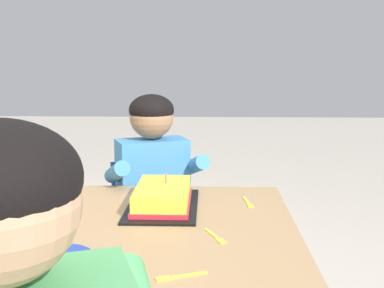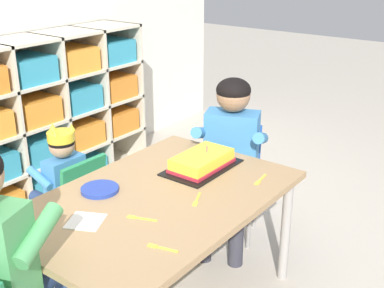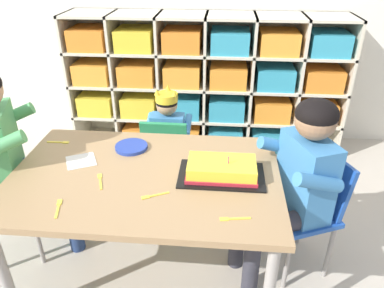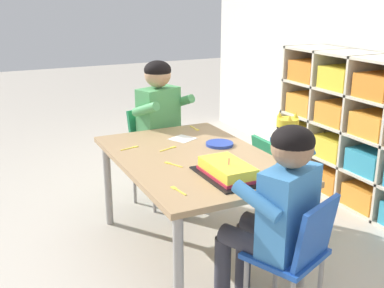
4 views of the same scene
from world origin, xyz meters
TOP-DOWN VIEW (x-y plane):
  - storage_cubby_shelf at (0.21, 1.46)m, footprint 2.23×0.39m
  - activity_table at (0.00, 0.00)m, footprint 1.29×0.85m
  - classroom_chair_blue at (0.01, 0.59)m, footprint 0.31×0.31m
  - child_with_crown at (0.01, 0.70)m, footprint 0.30×0.31m
  - adult_helper_seated at (-0.71, 0.11)m, footprint 0.48×0.46m
  - classroom_chair_guest_side at (0.83, 0.12)m, footprint 0.43×0.42m
  - guest_at_table_side at (0.72, 0.08)m, footprint 0.49×0.47m
  - birthday_cake_on_tray at (0.36, 0.02)m, footprint 0.40×0.25m
  - paper_plate_stack at (-0.12, 0.24)m, footprint 0.17×0.17m
  - paper_napkin_square at (-0.34, 0.09)m, footprint 0.19×0.19m
  - fork_near_child_seat at (0.07, -0.17)m, footprint 0.12×0.07m
  - fork_near_cake_tray at (0.42, -0.29)m, footprint 0.13×0.03m
  - fork_beside_plate_stack at (-0.31, -0.28)m, footprint 0.05×0.12m
  - fork_at_table_front_edge at (-0.53, 0.27)m, footprint 0.12×0.02m
  - fork_by_napkin at (-0.19, -0.07)m, footprint 0.06×0.13m

SIDE VIEW (x-z plane):
  - classroom_chair_blue at x=0.01m, z-range 0.05..0.70m
  - classroom_chair_guest_side at x=0.83m, z-range 0.06..0.73m
  - child_with_crown at x=0.01m, z-range 0.10..0.91m
  - storage_cubby_shelf at x=0.21m, z-range 0.00..1.11m
  - activity_table at x=0.00m, z-range 0.25..0.87m
  - guest_at_table_side at x=0.72m, z-range 0.11..1.10m
  - paper_napkin_square at x=-0.34m, z-range 0.62..0.62m
  - fork_near_child_seat at x=0.07m, z-range 0.62..0.62m
  - fork_near_cake_tray at x=0.42m, z-range 0.62..0.62m
  - fork_beside_plate_stack at x=-0.31m, z-range 0.62..0.62m
  - fork_at_table_front_edge at x=-0.53m, z-range 0.62..0.62m
  - fork_by_napkin at x=-0.19m, z-range 0.62..0.62m
  - paper_plate_stack at x=-0.12m, z-range 0.62..0.64m
  - birthday_cake_on_tray at x=0.36m, z-range 0.60..0.71m
  - adult_helper_seated at x=-0.71m, z-range 0.13..1.21m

